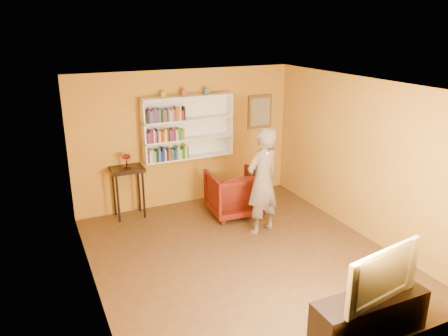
{
  "coord_description": "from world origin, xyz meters",
  "views": [
    {
      "loc": [
        -2.84,
        -5.45,
        3.55
      ],
      "look_at": [
        0.03,
        0.75,
        1.25
      ],
      "focal_mm": 35.0,
      "sensor_mm": 36.0,
      "label": 1
    }
  ],
  "objects_px": {
    "armchair": "(234,193)",
    "television": "(375,272)",
    "console_table": "(128,176)",
    "person": "(263,182)",
    "tv_cabinet": "(369,316)",
    "ruby_lustre": "(126,158)",
    "bookshelf": "(187,127)"
  },
  "relations": [
    {
      "from": "armchair",
      "to": "television",
      "type": "distance_m",
      "value": 3.79
    },
    {
      "from": "console_table",
      "to": "television",
      "type": "xyz_separation_m",
      "value": [
        1.79,
        -4.5,
        0.04
      ]
    },
    {
      "from": "armchair",
      "to": "television",
      "type": "bearing_deg",
      "value": 93.98
    },
    {
      "from": "person",
      "to": "television",
      "type": "distance_m",
      "value": 2.89
    },
    {
      "from": "tv_cabinet",
      "to": "armchair",
      "type": "bearing_deg",
      "value": 89.06
    },
    {
      "from": "console_table",
      "to": "ruby_lustre",
      "type": "height_order",
      "value": "ruby_lustre"
    },
    {
      "from": "ruby_lustre",
      "to": "tv_cabinet",
      "type": "bearing_deg",
      "value": -68.33
    },
    {
      "from": "console_table",
      "to": "person",
      "type": "xyz_separation_m",
      "value": [
        1.96,
        -1.62,
        0.14
      ]
    },
    {
      "from": "armchair",
      "to": "person",
      "type": "xyz_separation_m",
      "value": [
        0.11,
        -0.89,
        0.52
      ]
    },
    {
      "from": "console_table",
      "to": "tv_cabinet",
      "type": "xyz_separation_m",
      "value": [
        1.79,
        -4.5,
        -0.55
      ]
    },
    {
      "from": "ruby_lustre",
      "to": "television",
      "type": "distance_m",
      "value": 4.85
    },
    {
      "from": "ruby_lustre",
      "to": "armchair",
      "type": "height_order",
      "value": "ruby_lustre"
    },
    {
      "from": "console_table",
      "to": "television",
      "type": "relative_size",
      "value": 0.84
    },
    {
      "from": "armchair",
      "to": "ruby_lustre",
      "type": "bearing_deg",
      "value": -16.58
    },
    {
      "from": "ruby_lustre",
      "to": "tv_cabinet",
      "type": "relative_size",
      "value": 0.18
    },
    {
      "from": "person",
      "to": "tv_cabinet",
      "type": "bearing_deg",
      "value": 69.75
    },
    {
      "from": "tv_cabinet",
      "to": "television",
      "type": "relative_size",
      "value": 1.24
    },
    {
      "from": "console_table",
      "to": "ruby_lustre",
      "type": "relative_size",
      "value": 3.68
    },
    {
      "from": "console_table",
      "to": "tv_cabinet",
      "type": "height_order",
      "value": "console_table"
    },
    {
      "from": "console_table",
      "to": "armchair",
      "type": "bearing_deg",
      "value": -21.51
    },
    {
      "from": "console_table",
      "to": "armchair",
      "type": "distance_m",
      "value": 2.02
    },
    {
      "from": "console_table",
      "to": "armchair",
      "type": "xyz_separation_m",
      "value": [
        1.85,
        -0.73,
        -0.38
      ]
    },
    {
      "from": "tv_cabinet",
      "to": "television",
      "type": "distance_m",
      "value": 0.59
    },
    {
      "from": "ruby_lustre",
      "to": "armchair",
      "type": "relative_size",
      "value": 0.28
    },
    {
      "from": "console_table",
      "to": "person",
      "type": "relative_size",
      "value": 0.52
    },
    {
      "from": "bookshelf",
      "to": "console_table",
      "type": "xyz_separation_m",
      "value": [
        -1.26,
        -0.16,
        -0.78
      ]
    },
    {
      "from": "armchair",
      "to": "television",
      "type": "relative_size",
      "value": 0.81
    },
    {
      "from": "armchair",
      "to": "tv_cabinet",
      "type": "xyz_separation_m",
      "value": [
        -0.06,
        -3.77,
        -0.17
      ]
    },
    {
      "from": "person",
      "to": "tv_cabinet",
      "type": "xyz_separation_m",
      "value": [
        -0.17,
        -2.88,
        -0.69
      ]
    },
    {
      "from": "bookshelf",
      "to": "television",
      "type": "relative_size",
      "value": 1.54
    },
    {
      "from": "bookshelf",
      "to": "television",
      "type": "bearing_deg",
      "value": -83.55
    },
    {
      "from": "television",
      "to": "bookshelf",
      "type": "bearing_deg",
      "value": 86.94
    }
  ]
}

